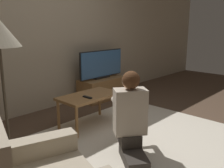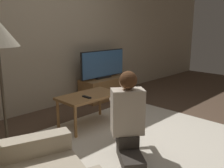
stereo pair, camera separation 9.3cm
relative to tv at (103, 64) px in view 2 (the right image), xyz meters
name	(u,v)px [view 2 (the right image)]	position (x,y,z in m)	size (l,w,h in m)	color
ground_plane	(137,141)	(-0.98, -1.62, -0.68)	(10.00, 10.00, 0.00)	brown
wall_back	(47,31)	(-0.98, 0.31, 0.62)	(10.00, 0.06, 2.60)	tan
rug	(137,141)	(-0.98, -1.62, -0.67)	(2.51, 2.23, 0.02)	beige
tv_stand	(104,88)	(0.00, 0.00, -0.47)	(0.92, 0.43, 0.41)	olive
tv	(103,64)	(0.00, 0.00, 0.00)	(1.06, 0.08, 0.53)	black
coffee_table	(89,98)	(-1.07, -0.83, -0.27)	(0.86, 0.47, 0.46)	olive
person_kneeling	(128,116)	(-1.33, -1.77, -0.21)	(0.68, 0.79, 0.94)	#332D28
remote	(87,97)	(-1.19, -0.92, -0.21)	(0.04, 0.15, 0.02)	black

